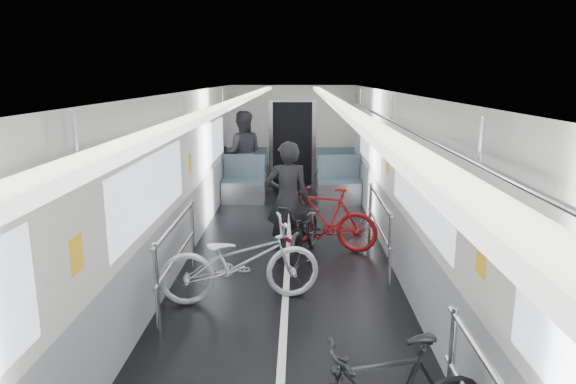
{
  "coord_description": "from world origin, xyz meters",
  "views": [
    {
      "loc": [
        0.15,
        -5.52,
        2.63
      ],
      "look_at": [
        0.0,
        1.7,
        0.98
      ],
      "focal_mm": 32.0,
      "sensor_mm": 36.0,
      "label": 1
    }
  ],
  "objects_px": {
    "bike_right_far": "(325,218)",
    "person_standing": "(288,200)",
    "person_seated": "(243,153)",
    "bike_left_far": "(240,261)",
    "bike_aisle": "(306,230)"
  },
  "relations": [
    {
      "from": "bike_right_far",
      "to": "person_standing",
      "type": "height_order",
      "value": "person_standing"
    },
    {
      "from": "bike_right_far",
      "to": "bike_left_far",
      "type": "bearing_deg",
      "value": -10.48
    },
    {
      "from": "bike_right_far",
      "to": "bike_aisle",
      "type": "height_order",
      "value": "bike_right_far"
    },
    {
      "from": "person_standing",
      "to": "person_seated",
      "type": "height_order",
      "value": "person_seated"
    },
    {
      "from": "bike_right_far",
      "to": "person_seated",
      "type": "relative_size",
      "value": 0.88
    },
    {
      "from": "person_seated",
      "to": "bike_aisle",
      "type": "bearing_deg",
      "value": 103.8
    },
    {
      "from": "bike_aisle",
      "to": "person_seated",
      "type": "bearing_deg",
      "value": 120.94
    },
    {
      "from": "bike_left_far",
      "to": "person_seated",
      "type": "distance_m",
      "value": 5.67
    },
    {
      "from": "bike_left_far",
      "to": "person_standing",
      "type": "relative_size",
      "value": 1.1
    },
    {
      "from": "bike_right_far",
      "to": "person_seated",
      "type": "distance_m",
      "value": 4.1
    },
    {
      "from": "bike_aisle",
      "to": "person_standing",
      "type": "relative_size",
      "value": 0.96
    },
    {
      "from": "bike_right_far",
      "to": "person_standing",
      "type": "bearing_deg",
      "value": -39.52
    },
    {
      "from": "person_standing",
      "to": "person_seated",
      "type": "distance_m",
      "value": 4.21
    },
    {
      "from": "bike_left_far",
      "to": "bike_aisle",
      "type": "height_order",
      "value": "bike_left_far"
    },
    {
      "from": "bike_left_far",
      "to": "person_seated",
      "type": "relative_size",
      "value": 1.01
    }
  ]
}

